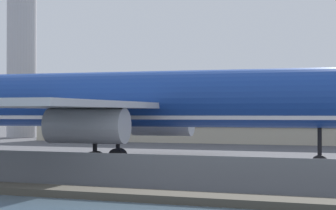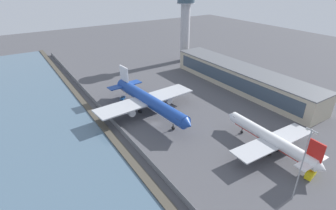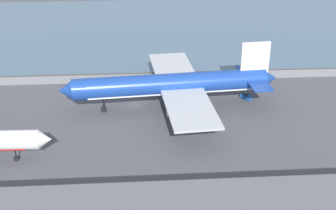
{
  "view_description": "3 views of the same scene",
  "coord_description": "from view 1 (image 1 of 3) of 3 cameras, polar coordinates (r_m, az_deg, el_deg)",
  "views": [
    {
      "loc": [
        18.84,
        -58.25,
        5.47
      ],
      "look_at": [
        -8.01,
        5.89,
        6.36
      ],
      "focal_mm": 70.0,
      "sensor_mm": 36.0,
      "label": 1
    },
    {
      "loc": [
        86.88,
        -49.94,
        59.71
      ],
      "look_at": [
        -3.55,
        8.84,
        5.4
      ],
      "focal_mm": 28.0,
      "sensor_mm": 36.0,
      "label": 2
    },
    {
      "loc": [
        -1.24,
        115.36,
        56.61
      ],
      "look_at": [
        -8.31,
        11.43,
        5.3
      ],
      "focal_mm": 50.0,
      "sensor_mm": 36.0,
      "label": 3
    }
  ],
  "objects": [
    {
      "name": "control_tower",
      "position": [
        155.13,
        -12.61,
        7.8
      ],
      "size": [
        13.41,
        13.41,
        49.6
      ],
      "color": "#ADADB2",
      "rests_on": "ground"
    },
    {
      "name": "cargo_jet_blue",
      "position": [
        67.22,
        -3.16,
        0.31
      ],
      "size": [
        58.54,
        50.2,
        17.54
      ],
      "color": "#193D93",
      "rests_on": "ground"
    },
    {
      "name": "terminal_building",
      "position": [
        123.53,
        9.81,
        -0.38
      ],
      "size": [
        96.94,
        17.65,
        12.43
      ],
      "color": "#BCB299",
      "rests_on": "ground"
    },
    {
      "name": "perimeter_fence",
      "position": [
        46.45,
        -1.32,
        -5.9
      ],
      "size": [
        280.0,
        0.1,
        2.58
      ],
      "color": "slate",
      "rests_on": "ground"
    },
    {
      "name": "shoreline_seawall",
      "position": [
        42.51,
        -3.82,
        -7.79
      ],
      "size": [
        320.0,
        3.0,
        0.5
      ],
      "color": "#474238",
      "rests_on": "ground"
    },
    {
      "name": "ground_plane",
      "position": [
        61.46,
        4.8,
        -5.84
      ],
      "size": [
        500.0,
        500.0,
        0.0
      ],
      "primitive_type": "plane",
      "color": "#4C4C51"
    }
  ]
}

